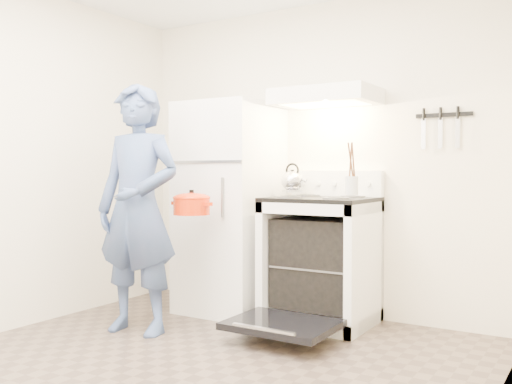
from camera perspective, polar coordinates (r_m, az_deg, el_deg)
floor at (r=3.37m, az=-8.65°, el=-17.82°), size 3.60×3.60×0.00m
back_wall at (r=4.69m, az=5.67°, el=3.34°), size 3.20×0.02×2.50m
refrigerator at (r=4.68m, az=-2.63°, el=-1.55°), size 0.70×0.70×1.70m
stove_body at (r=4.35m, az=6.49°, el=-7.01°), size 0.76×0.65×0.92m
cooktop at (r=4.30m, az=6.51°, el=-0.75°), size 0.76×0.65×0.03m
backsplash at (r=4.55m, az=8.04°, el=0.85°), size 0.76×0.07×0.20m
oven_door at (r=3.90m, az=2.65°, el=-13.10°), size 0.70×0.54×0.04m
oven_rack at (r=4.35m, az=6.49°, el=-7.27°), size 0.60×0.52×0.01m
range_hood at (r=4.40m, az=6.98°, el=9.43°), size 0.76×0.50×0.12m
knife_strip at (r=4.33m, az=18.28°, el=7.33°), size 0.40×0.02×0.03m
pizza_stone at (r=4.26m, az=7.35°, el=-7.28°), size 0.32×0.32×0.02m
tea_kettle at (r=4.48m, az=3.65°, el=1.22°), size 0.21×0.18×0.26m
utensil_jar at (r=4.07m, az=9.55°, el=0.63°), size 0.11×0.11×0.13m
person at (r=4.12m, az=-11.72°, el=-1.63°), size 0.70×0.51×1.76m
dutch_oven at (r=4.14m, az=-6.46°, el=-1.43°), size 0.33×0.26×0.22m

